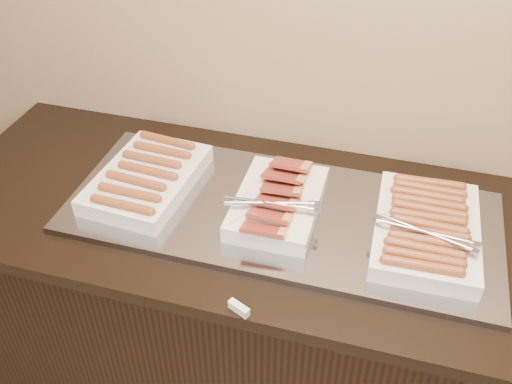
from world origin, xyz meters
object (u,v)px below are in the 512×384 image
at_px(dish_right, 426,228).
at_px(dish_left, 147,178).
at_px(counter, 280,318).
at_px(warming_tray, 281,213).
at_px(dish_center, 277,202).

bearing_deg(dish_right, dish_left, 178.58).
height_order(counter, dish_right, dish_right).
relative_size(counter, dish_left, 5.16).
distance_m(warming_tray, dish_center, 0.04).
distance_m(counter, dish_left, 0.65).
bearing_deg(dish_center, dish_right, -0.20).
xyz_separation_m(counter, warming_tray, (-0.01, 0.00, 0.46)).
bearing_deg(counter, warming_tray, 180.00).
bearing_deg(counter, dish_left, -180.00).
bearing_deg(warming_tray, counter, 0.00).
bearing_deg(dish_left, dish_right, 3.76).
relative_size(counter, warming_tray, 1.72).
bearing_deg(warming_tray, dish_right, -0.45).
xyz_separation_m(dish_center, dish_right, (0.40, 0.00, 0.00)).
relative_size(warming_tray, dish_center, 3.33).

